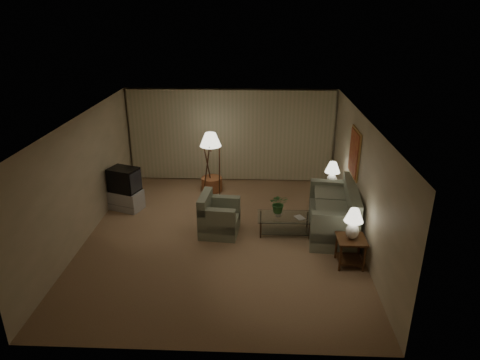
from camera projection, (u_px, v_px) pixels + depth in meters
The scene contains 16 objects.
ground at pixel (222, 236), 9.68m from camera, with size 7.00×7.00×0.00m, color tan.
room_shell at pixel (227, 142), 10.42m from camera, with size 6.04×7.02×2.72m.
sofa at pixel (332, 214), 9.70m from camera, with size 2.19×1.39×0.89m.
armchair at pixel (220, 218), 9.69m from camera, with size 1.04×1.00×0.75m.
side_table_near at pixel (351, 247), 8.46m from camera, with size 0.56×0.56×0.60m.
side_table_far at pixel (330, 194), 10.87m from camera, with size 0.47×0.40×0.60m.
table_lamp_near at pixel (353, 221), 8.25m from camera, with size 0.37×0.37×0.64m.
table_lamp_far at pixel (332, 172), 10.65m from camera, with size 0.38×0.38×0.65m.
coffee_table at pixel (285, 222), 9.71m from camera, with size 1.23×0.67×0.41m.
tv_cabinet at pixel (126, 200), 10.89m from camera, with size 0.92×0.74×0.50m, color #B2B2B5.
crt_tv at pixel (124, 180), 10.68m from camera, with size 0.83×0.71×0.60m, color black.
floor_lamp at pixel (211, 163), 11.50m from camera, with size 0.57×0.57×1.74m.
ottoman at pixel (212, 184), 12.00m from camera, with size 0.58×0.58×0.38m, color #A85E39.
vase at pixel (278, 213), 9.64m from camera, with size 0.16×0.16×0.17m, color silver.
flowers at pixel (279, 201), 9.52m from camera, with size 0.40×0.35×0.45m, color #377433.
book at pixel (296, 218), 9.56m from camera, with size 0.17×0.24×0.02m, color olive.
Camera 1 is at (0.77, -8.46, 4.84)m, focal length 32.00 mm.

